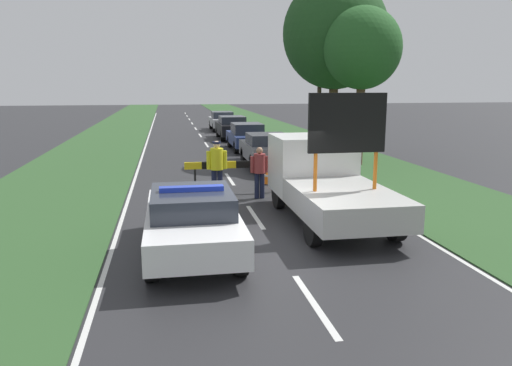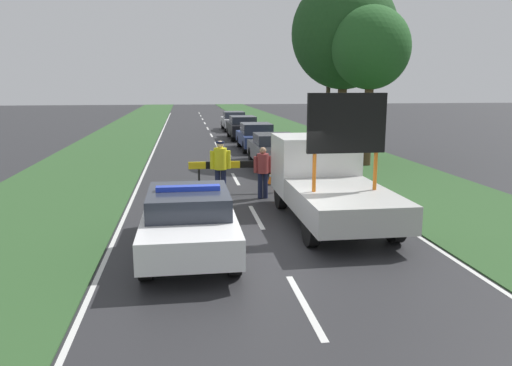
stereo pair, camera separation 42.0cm
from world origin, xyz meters
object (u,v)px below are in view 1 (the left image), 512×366
object	(u,v)px
road_barrier	(236,166)
queued_car_sedan_black	(232,127)
work_truck	(324,178)
queued_car_sedan_silver	(222,121)
queued_car_suv_grey	(267,149)
traffic_cone_near_police	(267,177)
traffic_cone_centre_front	(280,180)
utility_pole	(320,69)
roadside_tree_near_right	(362,49)
queued_car_hatch_blue	(247,136)
pedestrian_civilian	(260,168)
police_officer	(217,164)
police_car	(192,219)
roadside_tree_near_left	(335,34)

from	to	relation	value
road_barrier	queued_car_sedan_black	xyz separation A→B (m)	(2.02, 16.61, -0.12)
work_truck	queued_car_sedan_silver	xyz separation A→B (m)	(0.14, 26.38, -0.31)
queued_car_suv_grey	queued_car_sedan_black	xyz separation A→B (m)	(-0.04, 11.54, 0.00)
traffic_cone_near_police	queued_car_suv_grey	xyz separation A→B (m)	(0.76, 3.79, 0.50)
traffic_cone_centre_front	traffic_cone_near_police	bearing A→B (deg)	114.94
utility_pole	traffic_cone_near_police	bearing A→B (deg)	-121.29
queued_car_sedan_silver	roadside_tree_near_right	xyz separation A→B (m)	(4.10, -18.12, 4.26)
queued_car_hatch_blue	traffic_cone_near_police	bearing A→B (deg)	85.29
pedestrian_civilian	traffic_cone_centre_front	bearing A→B (deg)	30.98
traffic_cone_centre_front	roadside_tree_near_right	bearing A→B (deg)	43.20
traffic_cone_near_police	utility_pole	bearing A→B (deg)	58.71
police_officer	queued_car_sedan_silver	distance (m)	23.66
police_car	work_truck	bearing A→B (deg)	33.21
police_officer	utility_pole	world-z (taller)	utility_pole
queued_car_suv_grey	roadside_tree_near_right	distance (m)	5.91
police_officer	traffic_cone_near_police	world-z (taller)	police_officer
road_barrier	roadside_tree_near_right	xyz separation A→B (m)	(6.17, 4.84, 4.13)
traffic_cone_near_police	queued_car_suv_grey	bearing A→B (deg)	78.69
police_car	police_officer	bearing A→B (deg)	78.82
work_truck	queued_car_sedan_black	bearing A→B (deg)	-92.19
roadside_tree_near_left	police_car	bearing A→B (deg)	-119.94
police_officer	utility_pole	bearing A→B (deg)	-102.90
queued_car_hatch_blue	road_barrier	bearing A→B (deg)	79.09
queued_car_suv_grey	queued_car_sedan_black	world-z (taller)	queued_car_sedan_black
police_car	police_officer	distance (m)	5.37
pedestrian_civilian	traffic_cone_near_police	xyz separation A→B (m)	(0.68, 2.16, -0.68)
road_barrier	police_officer	bearing A→B (deg)	-145.54
traffic_cone_near_police	traffic_cone_centre_front	world-z (taller)	traffic_cone_near_police
police_car	roadside_tree_near_right	bearing A→B (deg)	53.55
work_truck	traffic_cone_near_police	world-z (taller)	work_truck
pedestrian_civilian	queued_car_sedan_black	distance (m)	17.55
pedestrian_civilian	utility_pole	world-z (taller)	utility_pole
police_car	road_barrier	distance (m)	6.05
roadside_tree_near_right	work_truck	bearing A→B (deg)	-117.17
road_barrier	queued_car_sedan_black	size ratio (longest dim) A/B	0.75
roadside_tree_near_left	pedestrian_civilian	bearing A→B (deg)	-122.41
queued_car_sedan_black	police_car	bearing A→B (deg)	80.49
roadside_tree_near_left	work_truck	bearing A→B (deg)	-109.72
road_barrier	queued_car_sedan_silver	xyz separation A→B (m)	(2.07, 22.96, -0.13)
queued_car_sedan_black	utility_pole	xyz separation A→B (m)	(3.13, -9.01, 3.49)
work_truck	queued_car_hatch_blue	world-z (taller)	work_truck
road_barrier	traffic_cone_near_police	world-z (taller)	road_barrier
pedestrian_civilian	traffic_cone_centre_front	size ratio (longest dim) A/B	2.95
road_barrier	queued_car_sedan_black	distance (m)	16.73
queued_car_sedan_black	utility_pole	size ratio (longest dim) A/B	0.54
queued_car_hatch_blue	queued_car_sedan_black	xyz separation A→B (m)	(-0.07, 5.74, 0.03)
utility_pole	roadside_tree_near_left	bearing A→B (deg)	-41.53
police_officer	roadside_tree_near_right	size ratio (longest dim) A/B	0.27
queued_car_sedan_silver	traffic_cone_centre_front	bearing A→B (deg)	88.88
queued_car_hatch_blue	roadside_tree_near_left	distance (m)	7.29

